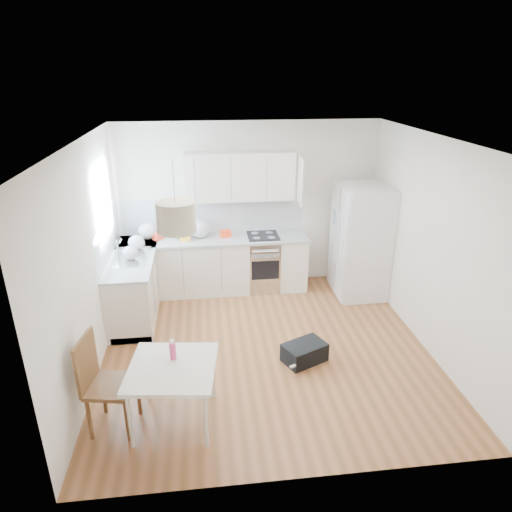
{
  "coord_description": "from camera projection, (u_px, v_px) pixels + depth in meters",
  "views": [
    {
      "loc": [
        -0.74,
        -5.07,
        3.44
      ],
      "look_at": [
        -0.08,
        0.4,
        1.16
      ],
      "focal_mm": 32.0,
      "sensor_mm": 36.0,
      "label": 1
    }
  ],
  "objects": [
    {
      "name": "floor",
      "position": [
        266.0,
        348.0,
        6.05
      ],
      "size": [
        4.2,
        4.2,
        0.0
      ],
      "primitive_type": "plane",
      "color": "brown",
      "rests_on": "ground"
    },
    {
      "name": "ceiling",
      "position": [
        268.0,
        140.0,
        5.02
      ],
      "size": [
        4.2,
        4.2,
        0.0
      ],
      "primitive_type": "plane",
      "rotation": [
        3.14,
        0.0,
        0.0
      ],
      "color": "white",
      "rests_on": "wall_back"
    },
    {
      "name": "wall_back",
      "position": [
        249.0,
        206.0,
        7.46
      ],
      "size": [
        4.2,
        0.0,
        4.2
      ],
      "primitive_type": "plane",
      "rotation": [
        1.57,
        0.0,
        0.0
      ],
      "color": "silver",
      "rests_on": "floor"
    },
    {
      "name": "wall_left",
      "position": [
        88.0,
        262.0,
        5.3
      ],
      "size": [
        0.0,
        4.2,
        4.2
      ],
      "primitive_type": "plane",
      "rotation": [
        1.57,
        0.0,
        1.57
      ],
      "color": "silver",
      "rests_on": "floor"
    },
    {
      "name": "wall_right",
      "position": [
        431.0,
        246.0,
        5.76
      ],
      "size": [
        0.0,
        4.2,
        4.2
      ],
      "primitive_type": "plane",
      "rotation": [
        1.57,
        0.0,
        -1.57
      ],
      "color": "silver",
      "rests_on": "floor"
    },
    {
      "name": "window_glassblock",
      "position": [
        103.0,
        202.0,
        6.2
      ],
      "size": [
        0.02,
        1.0,
        1.0
      ],
      "primitive_type": "cube",
      "color": "#BFE0F9",
      "rests_on": "wall_left"
    },
    {
      "name": "cabinets_back",
      "position": [
        214.0,
        266.0,
        7.46
      ],
      "size": [
        3.0,
        0.6,
        0.88
      ],
      "primitive_type": "cube",
      "color": "silver",
      "rests_on": "floor"
    },
    {
      "name": "cabinets_left",
      "position": [
        135.0,
        285.0,
        6.78
      ],
      "size": [
        0.6,
        1.8,
        0.88
      ],
      "primitive_type": "cube",
      "color": "silver",
      "rests_on": "floor"
    },
    {
      "name": "counter_back",
      "position": [
        213.0,
        239.0,
        7.29
      ],
      "size": [
        3.02,
        0.64,
        0.04
      ],
      "primitive_type": "cube",
      "color": "#A8AAAD",
      "rests_on": "cabinets_back"
    },
    {
      "name": "counter_left",
      "position": [
        132.0,
        257.0,
        6.61
      ],
      "size": [
        0.64,
        1.82,
        0.04
      ],
      "primitive_type": "cube",
      "color": "#A8AAAD",
      "rests_on": "cabinets_left"
    },
    {
      "name": "backsplash_back",
      "position": [
        212.0,
        215.0,
        7.44
      ],
      "size": [
        3.0,
        0.01,
        0.58
      ],
      "primitive_type": "cube",
      "color": "white",
      "rests_on": "wall_back"
    },
    {
      "name": "backsplash_left",
      "position": [
        108.0,
        238.0,
        6.45
      ],
      "size": [
        0.01,
        1.8,
        0.58
      ],
      "primitive_type": "cube",
      "color": "white",
      "rests_on": "wall_left"
    },
    {
      "name": "upper_cabinets",
      "position": [
        240.0,
        176.0,
        7.09
      ],
      "size": [
        1.7,
        0.32,
        0.75
      ],
      "primitive_type": "cube",
      "color": "silver",
      "rests_on": "wall_back"
    },
    {
      "name": "range_oven",
      "position": [
        263.0,
        263.0,
        7.55
      ],
      "size": [
        0.5,
        0.61,
        0.88
      ],
      "primitive_type": null,
      "color": "silver",
      "rests_on": "floor"
    },
    {
      "name": "sink",
      "position": [
        131.0,
        257.0,
        6.55
      ],
      "size": [
        0.5,
        0.8,
        0.16
      ],
      "primitive_type": null,
      "color": "silver",
      "rests_on": "counter_left"
    },
    {
      "name": "refrigerator",
      "position": [
        361.0,
        241.0,
        7.24
      ],
      "size": [
        0.86,
        0.9,
        1.78
      ],
      "primitive_type": null,
      "rotation": [
        0.0,
        0.0,
        0.01
      ],
      "color": "white",
      "rests_on": "floor"
    },
    {
      "name": "dining_table",
      "position": [
        172.0,
        372.0,
        4.57
      ],
      "size": [
        0.96,
        0.96,
        0.68
      ],
      "rotation": [
        0.0,
        0.0,
        -0.12
      ],
      "color": "beige",
      "rests_on": "floor"
    },
    {
      "name": "dining_chair",
      "position": [
        111.0,
        384.0,
        4.53
      ],
      "size": [
        0.51,
        0.51,
        1.05
      ],
      "primitive_type": null,
      "rotation": [
        0.0,
        0.0,
        -0.18
      ],
      "color": "#4D2B17",
      "rests_on": "floor"
    },
    {
      "name": "drink_bottle",
      "position": [
        173.0,
        349.0,
        4.63
      ],
      "size": [
        0.08,
        0.08,
        0.22
      ],
      "primitive_type": "cylinder",
      "rotation": [
        0.0,
        0.0,
        0.28
      ],
      "color": "#E63F77",
      "rests_on": "dining_table"
    },
    {
      "name": "gym_bag",
      "position": [
        304.0,
        352.0,
        5.74
      ],
      "size": [
        0.62,
        0.53,
        0.24
      ],
      "primitive_type": "cube",
      "rotation": [
        0.0,
        0.0,
        0.45
      ],
      "color": "black",
      "rests_on": "floor"
    },
    {
      "name": "pendant_lamp",
      "position": [
        176.0,
        217.0,
        4.16
      ],
      "size": [
        0.37,
        0.37,
        0.28
      ],
      "primitive_type": "cylinder",
      "rotation": [
        0.0,
        0.0,
        -0.01
      ],
      "color": "#BBAD90",
      "rests_on": "ceiling"
    },
    {
      "name": "grocery_bag_a",
      "position": [
        147.0,
        231.0,
        7.19
      ],
      "size": [
        0.29,
        0.25,
        0.26
      ],
      "primitive_type": "ellipsoid",
      "color": "silver",
      "rests_on": "counter_back"
    },
    {
      "name": "grocery_bag_b",
      "position": [
        180.0,
        233.0,
        7.17
      ],
      "size": [
        0.24,
        0.2,
        0.22
      ],
      "primitive_type": "ellipsoid",
      "color": "silver",
      "rests_on": "counter_back"
    },
    {
      "name": "grocery_bag_c",
      "position": [
        200.0,
        229.0,
        7.25
      ],
      "size": [
        0.32,
        0.27,
        0.29
      ],
      "primitive_type": "ellipsoid",
      "color": "silver",
      "rests_on": "counter_back"
    },
    {
      "name": "grocery_bag_d",
      "position": [
        137.0,
        242.0,
        6.8
      ],
      "size": [
        0.24,
        0.2,
        0.22
      ],
      "primitive_type": "ellipsoid",
      "color": "silver",
      "rests_on": "counter_back"
    },
    {
      "name": "grocery_bag_e",
      "position": [
        130.0,
        253.0,
        6.43
      ],
      "size": [
        0.22,
        0.19,
        0.2
      ],
      "primitive_type": "ellipsoid",
      "color": "silver",
      "rests_on": "counter_left"
    },
    {
      "name": "snack_orange",
      "position": [
        226.0,
        234.0,
        7.31
      ],
      "size": [
        0.18,
        0.14,
        0.11
      ],
      "primitive_type": "cube",
      "rotation": [
        0.0,
        0.0,
        0.22
      ],
      "color": "#FF3C16",
      "rests_on": "counter_back"
    },
    {
      "name": "snack_yellow",
      "position": [
        185.0,
        237.0,
        7.15
      ],
      "size": [
        0.17,
        0.12,
        0.11
      ],
      "primitive_type": "cube",
      "rotation": [
        0.0,
        0.0,
        -0.1
      ],
      "color": "gold",
      "rests_on": "counter_back"
    },
    {
      "name": "snack_red",
      "position": [
        158.0,
        236.0,
        7.21
      ],
      "size": [
        0.19,
        0.18,
        0.11
      ],
      "primitive_type": "cube",
      "rotation": [
        0.0,
        0.0,
        0.76
      ],
      "color": "red",
      "rests_on": "counter_back"
    }
  ]
}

